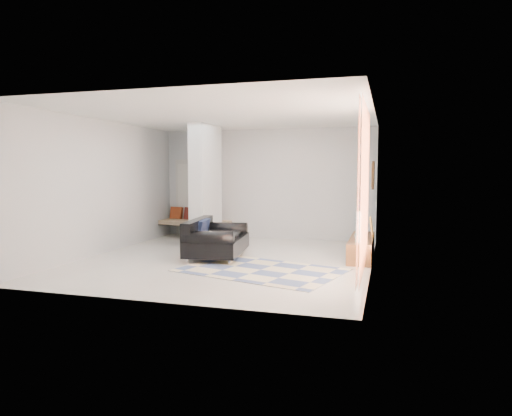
# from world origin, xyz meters

# --- Properties ---
(floor) EXTENTS (6.00, 6.00, 0.00)m
(floor) POSITION_xyz_m (0.00, 0.00, 0.00)
(floor) COLOR silver
(floor) RESTS_ON ground
(ceiling) EXTENTS (6.00, 6.00, 0.00)m
(ceiling) POSITION_xyz_m (0.00, 0.00, 2.80)
(ceiling) COLOR white
(ceiling) RESTS_ON wall_back
(wall_back) EXTENTS (6.00, 0.00, 6.00)m
(wall_back) POSITION_xyz_m (0.00, 3.00, 1.40)
(wall_back) COLOR silver
(wall_back) RESTS_ON ground
(wall_front) EXTENTS (6.00, 0.00, 6.00)m
(wall_front) POSITION_xyz_m (0.00, -3.00, 1.40)
(wall_front) COLOR silver
(wall_front) RESTS_ON ground
(wall_left) EXTENTS (0.00, 6.00, 6.00)m
(wall_left) POSITION_xyz_m (-2.75, 0.00, 1.40)
(wall_left) COLOR silver
(wall_left) RESTS_ON ground
(wall_right) EXTENTS (0.00, 6.00, 6.00)m
(wall_right) POSITION_xyz_m (2.75, 0.00, 1.40)
(wall_right) COLOR silver
(wall_right) RESTS_ON ground
(partition_column) EXTENTS (0.35, 1.20, 2.80)m
(partition_column) POSITION_xyz_m (-1.10, 1.60, 1.40)
(partition_column) COLOR #B5BCBD
(partition_column) RESTS_ON floor
(hallway_door) EXTENTS (0.85, 0.06, 2.04)m
(hallway_door) POSITION_xyz_m (-2.10, 2.96, 1.02)
(hallway_door) COLOR beige
(hallway_door) RESTS_ON floor
(curtain) EXTENTS (0.00, 2.55, 2.55)m
(curtain) POSITION_xyz_m (2.67, -1.15, 1.45)
(curtain) COLOR orange
(curtain) RESTS_ON wall_right
(wall_art) EXTENTS (0.04, 0.45, 0.55)m
(wall_art) POSITION_xyz_m (2.72, 0.97, 1.65)
(wall_art) COLOR #3B2510
(wall_art) RESTS_ON wall_right
(media_console) EXTENTS (0.45, 1.94, 0.80)m
(media_console) POSITION_xyz_m (2.52, 0.97, 0.20)
(media_console) COLOR brown
(media_console) RESTS_ON floor
(loveseat) EXTENTS (1.22, 1.84, 0.76)m
(loveseat) POSITION_xyz_m (-0.35, 0.21, 0.35)
(loveseat) COLOR silver
(loveseat) RESTS_ON floor
(daybed) EXTENTS (2.03, 1.11, 0.77)m
(daybed) POSITION_xyz_m (-1.92, 2.63, 0.41)
(daybed) COLOR black
(daybed) RESTS_ON floor
(area_rug) EXTENTS (3.07, 2.45, 0.01)m
(area_rug) POSITION_xyz_m (0.90, -0.76, 0.01)
(area_rug) COLOR beige
(area_rug) RESTS_ON floor
(cylinder_lamp) EXTENTS (0.11, 0.11, 0.58)m
(cylinder_lamp) POSITION_xyz_m (2.50, 0.32, 0.69)
(cylinder_lamp) COLOR white
(cylinder_lamp) RESTS_ON media_console
(bronze_figurine) EXTENTS (0.12, 0.12, 0.24)m
(bronze_figurine) POSITION_xyz_m (2.47, 1.64, 0.52)
(bronze_figurine) COLOR black
(bronze_figurine) RESTS_ON media_console
(vase) EXTENTS (0.19, 0.19, 0.17)m
(vase) POSITION_xyz_m (2.47, 0.92, 0.49)
(vase) COLOR silver
(vase) RESTS_ON media_console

